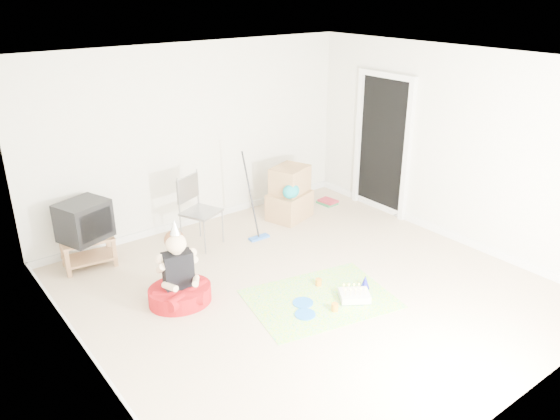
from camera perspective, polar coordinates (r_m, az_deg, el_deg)
ground at (r=6.46m, az=2.89°, el=-8.27°), size 5.00×5.00×0.00m
doorway_recess at (r=8.47m, az=10.69°, el=6.55°), size 0.02×0.90×2.05m
tv_stand at (r=7.25m, az=-19.41°, el=-3.89°), size 0.67×0.47×0.39m
crt_tv at (r=7.09m, az=-19.82°, el=-1.04°), size 0.68×0.62×0.48m
folding_chair at (r=7.36m, az=-8.24°, el=-0.22°), size 0.58×0.57×1.00m
cardboard_boxes at (r=8.19m, az=1.02°, el=1.66°), size 0.74×0.66×0.80m
floor_mop at (r=7.56m, az=-2.23°, el=-1.22°), size 0.30×0.40×1.19m
book_pile at (r=8.89m, az=5.01°, el=0.87°), size 0.25×0.31×0.06m
seated_woman at (r=6.21m, az=-10.48°, el=-7.70°), size 0.83×0.83×1.02m
party_mat at (r=6.29m, az=4.20°, el=-9.24°), size 1.79×1.46×0.01m
birthday_cake at (r=6.29m, az=7.78°, el=-8.93°), size 0.42×0.40×0.15m
blue_plate_near at (r=6.19m, az=2.41°, el=-9.66°), size 0.29×0.29×0.01m
blue_plate_far at (r=6.00m, az=2.64°, el=-10.83°), size 0.24×0.24×0.01m
orange_cup_near at (r=6.52m, az=4.05°, el=-7.53°), size 0.10×0.10×0.08m
orange_cup_far at (r=6.07m, az=5.74°, el=-10.07°), size 0.08×0.08×0.09m
blue_party_hat at (r=6.50m, az=8.88°, el=-7.45°), size 0.13×0.13×0.16m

